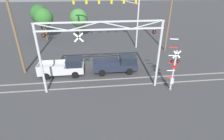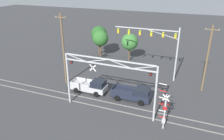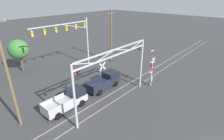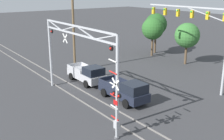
% 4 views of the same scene
% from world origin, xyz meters
% --- Properties ---
extents(rail_track_near, '(80.00, 0.08, 0.10)m').
position_xyz_m(rail_track_near, '(0.00, 12.41, 0.05)').
color(rail_track_near, gray).
rests_on(rail_track_near, ground_plane).
extents(rail_track_far, '(80.00, 0.08, 0.10)m').
position_xyz_m(rail_track_far, '(0.00, 13.84, 0.05)').
color(rail_track_far, gray).
rests_on(rail_track_far, ground_plane).
extents(crossing_gantry, '(11.54, 0.27, 6.94)m').
position_xyz_m(crossing_gantry, '(-0.01, 12.13, 4.78)').
color(crossing_gantry, '#B7BABF').
rests_on(crossing_gantry, ground_plane).
extents(crossing_signal_mast, '(1.31, 0.35, 5.48)m').
position_xyz_m(crossing_signal_mast, '(6.89, 11.10, 2.13)').
color(crossing_signal_mast, '#B7BABF').
rests_on(crossing_signal_mast, ground_plane).
extents(traffic_signal_span, '(10.30, 0.39, 8.67)m').
position_xyz_m(traffic_signal_span, '(3.69, 24.10, 6.17)').
color(traffic_signal_span, '#B7BABF').
rests_on(traffic_signal_span, ground_plane).
extents(pickup_truck_lead, '(5.30, 2.19, 2.04)m').
position_xyz_m(pickup_truck_lead, '(2.12, 15.74, 0.98)').
color(pickup_truck_lead, '#1E2333').
rests_on(pickup_truck_lead, ground_plane).
extents(pickup_truck_following, '(5.19, 2.19, 2.04)m').
position_xyz_m(pickup_truck_following, '(-4.24, 15.64, 0.98)').
color(pickup_truck_following, '#B7B7BC').
rests_on(pickup_truck_following, ground_plane).
extents(utility_pole_left, '(1.80, 0.28, 10.93)m').
position_xyz_m(utility_pole_left, '(-9.24, 16.83, 5.61)').
color(utility_pole_left, brown).
rests_on(utility_pole_left, ground_plane).
extents(background_tree_beyond_span, '(3.29, 3.29, 5.54)m').
position_xyz_m(background_tree_beyond_span, '(-3.14, 30.36, 3.88)').
color(background_tree_beyond_span, brown).
rests_on(background_tree_beyond_span, ground_plane).
extents(background_tree_far_left_verge, '(3.38, 3.38, 6.19)m').
position_xyz_m(background_tree_far_left_verge, '(-10.44, 31.81, 4.47)').
color(background_tree_far_left_verge, brown).
rests_on(background_tree_far_left_verge, ground_plane).
extents(background_tree_far_right_verge, '(3.27, 3.27, 5.75)m').
position_xyz_m(background_tree_far_right_verge, '(-9.31, 30.08, 4.09)').
color(background_tree_far_right_verge, brown).
rests_on(background_tree_far_right_verge, ground_plane).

